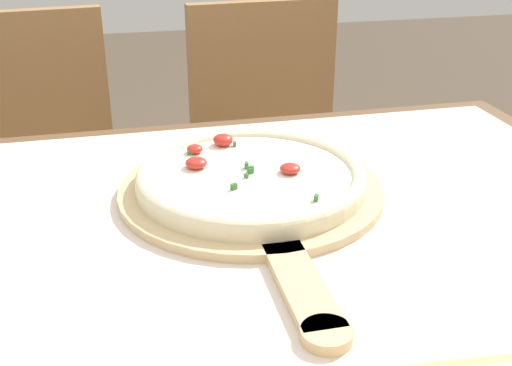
{
  "coord_description": "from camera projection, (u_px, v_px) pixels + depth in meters",
  "views": [
    {
      "loc": [
        -0.14,
        -0.63,
        1.17
      ],
      "look_at": [
        0.03,
        0.1,
        0.81
      ],
      "focal_mm": 45.0,
      "sensor_mm": 36.0,
      "label": 1
    }
  ],
  "objects": [
    {
      "name": "chair_left",
      "position": [
        39.0,
        180.0,
        1.52
      ],
      "size": [
        0.44,
        0.44,
        0.91
      ],
      "rotation": [
        0.0,
        0.0,
        0.1
      ],
      "color": "#A37547",
      "rests_on": "ground_plane"
    },
    {
      "name": "chair_right",
      "position": [
        272.0,
        159.0,
        1.64
      ],
      "size": [
        0.42,
        0.42,
        0.91
      ],
      "rotation": [
        0.0,
        0.0,
        0.05
      ],
      "color": "#A37547",
      "rests_on": "ground_plane"
    },
    {
      "name": "dining_table",
      "position": [
        250.0,
        336.0,
        0.8
      ],
      "size": [
        1.14,
        0.89,
        0.78
      ],
      "color": "brown",
      "rests_on": "ground_plane"
    },
    {
      "name": "towel_cloth",
      "position": [
        249.0,
        247.0,
        0.75
      ],
      "size": [
        1.06,
        0.81,
        0.0
      ],
      "color": "silver",
      "rests_on": "dining_table"
    },
    {
      "name": "pizza_peel",
      "position": [
        254.0,
        196.0,
        0.85
      ],
      "size": [
        0.36,
        0.52,
        0.01
      ],
      "color": "#D6B784",
      "rests_on": "towel_cloth"
    },
    {
      "name": "pizza",
      "position": [
        251.0,
        177.0,
        0.86
      ],
      "size": [
        0.31,
        0.31,
        0.04
      ],
      "color": "beige",
      "rests_on": "pizza_peel"
    }
  ]
}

